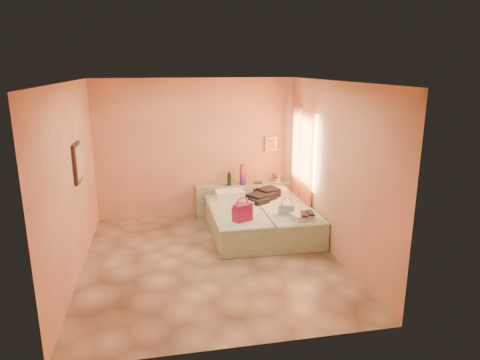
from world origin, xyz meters
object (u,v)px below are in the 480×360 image
Objects in this scene: green_book at (258,183)px; flower_vase at (278,177)px; bed_right at (284,219)px; water_bottle at (229,179)px; blue_handbag at (286,209)px; headboard_ledge at (245,199)px; bed_left at (237,222)px; towel_stack at (303,217)px; magenta_handbag at (242,212)px.

green_book is 0.72× the size of flower_vase.
bed_right is 8.36× the size of flower_vase.
water_bottle is 1.69m from blue_handbag.
blue_handbag is (-0.10, -0.43, 0.34)m from bed_right.
headboard_ledge is 1.65m from blue_handbag.
bed_left is 1.36m from green_book.
blue_handbag is at bearing -63.07° from water_bottle.
flower_vase is (0.71, 0.00, 0.44)m from headboard_ledge.
flower_vase is (0.43, 0.02, 0.11)m from green_book.
bed_left is 7.35× the size of water_bottle.
blue_handbag is 0.37m from towel_stack.
bed_left is 1.66m from flower_vase.
headboard_ledge is 2.00m from towel_stack.
flower_vase is 1.61m from blue_handbag.
blue_handbag is (0.42, -1.58, 0.26)m from headboard_ledge.
magenta_handbag is at bearing -122.61° from flower_vase.
green_book is 1.85m from magenta_handbag.
green_book is at bearing 101.79° from bed_right.
magenta_handbag is (-0.68, -1.72, -0.02)m from green_book.
blue_handbag reaches higher than bed_left.
bed_right is at bearing -1.12° from bed_left.
green_book reaches higher than bed_right.
headboard_ledge is at bearing -167.88° from green_book.
towel_stack is at bearing -71.53° from headboard_ledge.
magenta_handbag is at bearing -102.89° from headboard_ledge.
green_book reaches higher than headboard_ledge.
flower_vase is 0.68× the size of towel_stack.
flower_vase is at bearing 45.88° from bed_left.
bed_left is at bearing -133.84° from flower_vase.
headboard_ledge reaches higher than towel_stack.
water_bottle is 1.57× the size of green_book.
water_bottle is at bearing 135.64° from blue_handbag.
magenta_handbag is (-1.11, -1.74, -0.12)m from flower_vase.
green_book is at bearing 113.80° from blue_handbag.
headboard_ledge is 11.85× the size of green_book.
magenta_handbag is at bearing -92.01° from water_bottle.
bed_right is 7.35× the size of water_bottle.
towel_stack is at bearing -32.53° from magenta_handbag.
flower_vase is 2.07m from magenta_handbag.
bed_right is 0.56m from blue_handbag.
green_book is (0.28, -0.02, 0.34)m from headboard_ledge.
bed_left is 6.39× the size of magenta_handbag.
towel_stack is (0.35, -1.86, -0.11)m from green_book.
blue_handbag reaches higher than headboard_ledge.
blue_handbag is (0.14, -1.55, -0.08)m from green_book.
magenta_handbag reaches higher than towel_stack.
magenta_handbag is (-0.40, -1.74, 0.32)m from headboard_ledge.
bed_left is at bearing 143.17° from towel_stack.
magenta_handbag is at bearing -92.39° from bed_left.
flower_vase is at bearing 19.40° from green_book.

